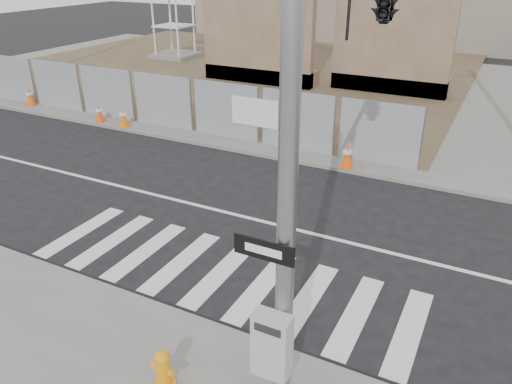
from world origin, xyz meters
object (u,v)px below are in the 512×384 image
at_px(traffic_cone_c, 123,117).
at_px(traffic_cone_b, 99,113).
at_px(traffic_cone_a, 30,96).
at_px(fire_hydrant, 163,369).
at_px(traffic_cone_d, 347,156).
at_px(signal_pole, 359,53).

bearing_deg(traffic_cone_c, traffic_cone_b, 175.73).
bearing_deg(traffic_cone_a, fire_hydrant, -34.67).
bearing_deg(traffic_cone_b, traffic_cone_d, -0.55).
relative_size(traffic_cone_a, traffic_cone_c, 1.04).
height_order(fire_hydrant, traffic_cone_b, traffic_cone_b).
distance_m(traffic_cone_a, traffic_cone_c, 5.78).
bearing_deg(traffic_cone_c, signal_pole, -29.97).
distance_m(fire_hydrant, traffic_cone_c, 13.50).
relative_size(traffic_cone_a, traffic_cone_d, 1.01).
xyz_separation_m(fire_hydrant, traffic_cone_c, (-9.24, 9.85, 0.04)).
bearing_deg(traffic_cone_c, traffic_cone_d, 0.00).
height_order(traffic_cone_b, traffic_cone_d, traffic_cone_d).
distance_m(fire_hydrant, traffic_cone_d, 9.85).
bearing_deg(traffic_cone_d, signal_pole, -73.58).
xyz_separation_m(signal_pole, traffic_cone_a, (-16.62, 6.78, -4.27)).
height_order(signal_pole, traffic_cone_b, signal_pole).
distance_m(traffic_cone_b, traffic_cone_c, 1.33).
distance_m(traffic_cone_c, traffic_cone_d, 9.02).
bearing_deg(signal_pole, fire_hydrant, -114.41).
xyz_separation_m(signal_pole, traffic_cone_c, (-10.86, 6.27, -4.29)).
height_order(fire_hydrant, traffic_cone_d, traffic_cone_d).
xyz_separation_m(traffic_cone_c, traffic_cone_d, (9.02, 0.00, 0.01)).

